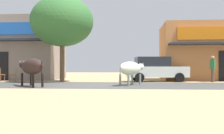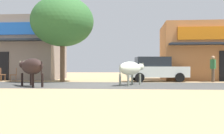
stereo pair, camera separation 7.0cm
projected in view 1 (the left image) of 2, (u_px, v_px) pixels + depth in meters
name	position (u px, v px, depth m)	size (l,w,h in m)	color
ground	(95.00, 85.00, 13.64)	(80.00, 80.00, 0.00)	tan
asphalt_road	(95.00, 85.00, 13.64)	(72.00, 5.28, 0.00)	#454442
storefront_left_cafe	(21.00, 49.00, 20.89)	(6.36, 5.27, 4.88)	gray
storefront_right_club	(212.00, 52.00, 19.70)	(7.65, 5.27, 4.26)	#C17944
roadside_tree	(62.00, 22.00, 16.79)	(4.12, 4.12, 5.63)	brown
parked_hatchback_car	(155.00, 69.00, 17.06)	(4.16, 2.25, 1.64)	silver
cow_near_brown	(31.00, 67.00, 12.43)	(2.23, 2.35, 1.38)	#30211E
cow_far_dark	(131.00, 69.00, 13.31)	(1.60, 2.43, 1.24)	silver
pedestrian_by_shop	(213.00, 67.00, 16.48)	(0.44, 0.61, 1.69)	brown
cafe_chair_near_tree	(0.00, 74.00, 17.48)	(0.57, 0.57, 0.92)	brown
cafe_chair_by_doorway	(14.00, 74.00, 16.98)	(0.59, 0.59, 0.92)	brown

